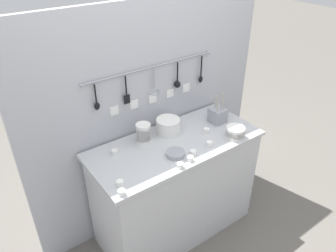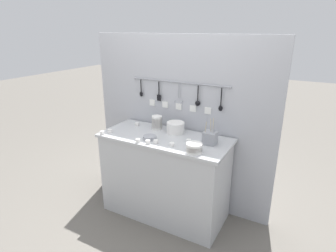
{
  "view_description": "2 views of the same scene",
  "coord_description": "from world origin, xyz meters",
  "px_view_note": "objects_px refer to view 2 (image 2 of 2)",
  "views": [
    {
      "loc": [
        -1.28,
        -1.67,
        2.39
      ],
      "look_at": [
        -0.08,
        -0.0,
        1.12
      ],
      "focal_mm": 35.0,
      "sensor_mm": 36.0,
      "label": 1
    },
    {
      "loc": [
        1.35,
        -2.39,
        2.03
      ],
      "look_at": [
        0.05,
        -0.01,
        1.07
      ],
      "focal_mm": 30.0,
      "sensor_mm": 36.0,
      "label": 2
    }
  ],
  "objects_px": {
    "bowl_stack_tall_left": "(194,148)",
    "plate_stack": "(176,127)",
    "cup_beside_plates": "(156,142)",
    "cup_mid_row": "(110,131)",
    "bowl_stack_nested_right": "(157,123)",
    "cup_front_left": "(148,142)",
    "cup_edge_near": "(102,133)",
    "cup_by_caddy": "(189,141)",
    "cup_back_left": "(137,124)",
    "steel_mixing_bowl": "(150,137)",
    "cup_front_right": "(172,144)",
    "cup_back_right": "(138,141)",
    "cutlery_caddy": "(210,138)"
  },
  "relations": [
    {
      "from": "cup_edge_near",
      "to": "cup_by_caddy",
      "type": "distance_m",
      "value": 0.94
    },
    {
      "from": "bowl_stack_nested_right",
      "to": "plate_stack",
      "type": "distance_m",
      "value": 0.24
    },
    {
      "from": "cup_beside_plates",
      "to": "bowl_stack_tall_left",
      "type": "bearing_deg",
      "value": -1.94
    },
    {
      "from": "bowl_stack_tall_left",
      "to": "cup_beside_plates",
      "type": "height_order",
      "value": "bowl_stack_tall_left"
    },
    {
      "from": "cup_by_caddy",
      "to": "cup_edge_near",
      "type": "bearing_deg",
      "value": -165.69
    },
    {
      "from": "bowl_stack_nested_right",
      "to": "cup_by_caddy",
      "type": "xyz_separation_m",
      "value": [
        0.48,
        -0.19,
        -0.06
      ]
    },
    {
      "from": "cutlery_caddy",
      "to": "cup_back_right",
      "type": "height_order",
      "value": "cutlery_caddy"
    },
    {
      "from": "bowl_stack_tall_left",
      "to": "plate_stack",
      "type": "height_order",
      "value": "plate_stack"
    },
    {
      "from": "cup_edge_near",
      "to": "cup_mid_row",
      "type": "height_order",
      "value": "same"
    },
    {
      "from": "cup_mid_row",
      "to": "steel_mixing_bowl",
      "type": "bearing_deg",
      "value": 5.41
    },
    {
      "from": "cup_mid_row",
      "to": "cup_front_left",
      "type": "bearing_deg",
      "value": -6.85
    },
    {
      "from": "plate_stack",
      "to": "cutlery_caddy",
      "type": "distance_m",
      "value": 0.46
    },
    {
      "from": "steel_mixing_bowl",
      "to": "cup_front_right",
      "type": "height_order",
      "value": "cup_front_right"
    },
    {
      "from": "cup_front_left",
      "to": "cup_mid_row",
      "type": "xyz_separation_m",
      "value": [
        -0.54,
        0.06,
        0.0
      ]
    },
    {
      "from": "steel_mixing_bowl",
      "to": "cup_front_right",
      "type": "distance_m",
      "value": 0.29
    },
    {
      "from": "cup_front_right",
      "to": "cup_by_caddy",
      "type": "height_order",
      "value": "same"
    },
    {
      "from": "cutlery_caddy",
      "to": "cup_back_right",
      "type": "xyz_separation_m",
      "value": [
        -0.64,
        -0.31,
        -0.05
      ]
    },
    {
      "from": "bowl_stack_nested_right",
      "to": "cup_by_caddy",
      "type": "height_order",
      "value": "bowl_stack_nested_right"
    },
    {
      "from": "bowl_stack_tall_left",
      "to": "cup_edge_near",
      "type": "height_order",
      "value": "bowl_stack_tall_left"
    },
    {
      "from": "bowl_stack_tall_left",
      "to": "cup_front_right",
      "type": "height_order",
      "value": "bowl_stack_tall_left"
    },
    {
      "from": "cup_back_left",
      "to": "cup_edge_near",
      "type": "distance_m",
      "value": 0.44
    },
    {
      "from": "plate_stack",
      "to": "cup_edge_near",
      "type": "distance_m",
      "value": 0.79
    },
    {
      "from": "bowl_stack_nested_right",
      "to": "cup_front_right",
      "type": "bearing_deg",
      "value": -42.57
    },
    {
      "from": "steel_mixing_bowl",
      "to": "cutlery_caddy",
      "type": "relative_size",
      "value": 0.49
    },
    {
      "from": "cup_beside_plates",
      "to": "cup_mid_row",
      "type": "height_order",
      "value": "same"
    },
    {
      "from": "cutlery_caddy",
      "to": "cup_front_left",
      "type": "height_order",
      "value": "cutlery_caddy"
    },
    {
      "from": "bowl_stack_tall_left",
      "to": "steel_mixing_bowl",
      "type": "relative_size",
      "value": 1.06
    },
    {
      "from": "cup_back_right",
      "to": "cup_by_caddy",
      "type": "bearing_deg",
      "value": 27.35
    },
    {
      "from": "cup_back_left",
      "to": "bowl_stack_nested_right",
      "type": "bearing_deg",
      "value": 3.9
    },
    {
      "from": "cup_edge_near",
      "to": "cup_front_right",
      "type": "bearing_deg",
      "value": 5.62
    },
    {
      "from": "bowl_stack_nested_right",
      "to": "cup_back_right",
      "type": "xyz_separation_m",
      "value": [
        0.03,
        -0.42,
        -0.06
      ]
    },
    {
      "from": "bowl_stack_nested_right",
      "to": "cup_mid_row",
      "type": "distance_m",
      "value": 0.53
    },
    {
      "from": "cup_front_right",
      "to": "cup_edge_near",
      "type": "distance_m",
      "value": 0.81
    },
    {
      "from": "steel_mixing_bowl",
      "to": "cup_by_caddy",
      "type": "height_order",
      "value": "cup_by_caddy"
    },
    {
      "from": "cup_mid_row",
      "to": "bowl_stack_nested_right",
      "type": "bearing_deg",
      "value": 40.59
    },
    {
      "from": "plate_stack",
      "to": "cup_back_right",
      "type": "distance_m",
      "value": 0.47
    },
    {
      "from": "steel_mixing_bowl",
      "to": "cup_edge_near",
      "type": "relative_size",
      "value": 2.94
    },
    {
      "from": "bowl_stack_nested_right",
      "to": "cup_front_left",
      "type": "bearing_deg",
      "value": -71.18
    },
    {
      "from": "cup_back_left",
      "to": "steel_mixing_bowl",
      "type": "bearing_deg",
      "value": -38.15
    },
    {
      "from": "cup_by_caddy",
      "to": "cup_front_left",
      "type": "bearing_deg",
      "value": -148.21
    },
    {
      "from": "cup_beside_plates",
      "to": "cup_back_right",
      "type": "relative_size",
      "value": 1.0
    },
    {
      "from": "cup_by_caddy",
      "to": "steel_mixing_bowl",
      "type": "bearing_deg",
      "value": -165.31
    },
    {
      "from": "steel_mixing_bowl",
      "to": "cup_by_caddy",
      "type": "bearing_deg",
      "value": 14.69
    },
    {
      "from": "bowl_stack_nested_right",
      "to": "cup_mid_row",
      "type": "xyz_separation_m",
      "value": [
        -0.4,
        -0.34,
        -0.06
      ]
    },
    {
      "from": "cup_front_left",
      "to": "cup_back_right",
      "type": "xyz_separation_m",
      "value": [
        -0.11,
        -0.02,
        0.0
      ]
    },
    {
      "from": "cup_front_right",
      "to": "cup_mid_row",
      "type": "xyz_separation_m",
      "value": [
        -0.77,
        0.0,
        0.0
      ]
    },
    {
      "from": "steel_mixing_bowl",
      "to": "cup_back_left",
      "type": "height_order",
      "value": "cup_back_left"
    },
    {
      "from": "cutlery_caddy",
      "to": "cup_back_left",
      "type": "bearing_deg",
      "value": 174.27
    },
    {
      "from": "cup_mid_row",
      "to": "cutlery_caddy",
      "type": "bearing_deg",
      "value": 12.03
    },
    {
      "from": "cup_beside_plates",
      "to": "cup_edge_near",
      "type": "bearing_deg",
      "value": -174.16
    }
  ]
}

